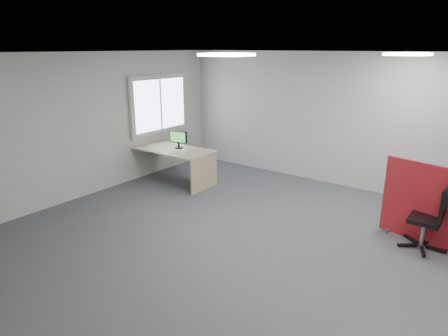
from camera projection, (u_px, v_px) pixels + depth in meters
The scene contains 11 objects.
floor at pixel (296, 266), 5.27m from camera, with size 9.00×9.00×0.00m, color #53565B.
ceiling at pixel (308, 54), 4.48m from camera, with size 9.00×7.00×0.02m, color white.
wall_back at pixel (383, 125), 7.57m from camera, with size 9.00×0.02×2.70m, color silver.
wall_front at pixel (18, 319), 2.18m from camera, with size 9.00×0.02×2.70m, color silver.
wall_left at pixel (81, 127), 7.43m from camera, with size 0.02×7.00×2.70m, color silver.
window at pixel (160, 104), 8.88m from camera, with size 0.06×1.70×1.30m.
ceiling_lights at pixel (357, 56), 4.82m from camera, with size 4.10×4.10×0.04m.
red_divider at pixel (437, 208), 5.67m from camera, with size 1.56×0.42×1.19m.
second_desk at pixel (174, 156), 8.44m from camera, with size 1.74×0.87×0.73m.
monitor_second at pixel (179, 139), 8.37m from camera, with size 0.39×0.18×0.36m.
office_chair at pixel (434, 214), 5.55m from camera, with size 0.62×0.65×0.98m.
Camera 1 is at (2.01, -4.32, 2.78)m, focal length 32.00 mm.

